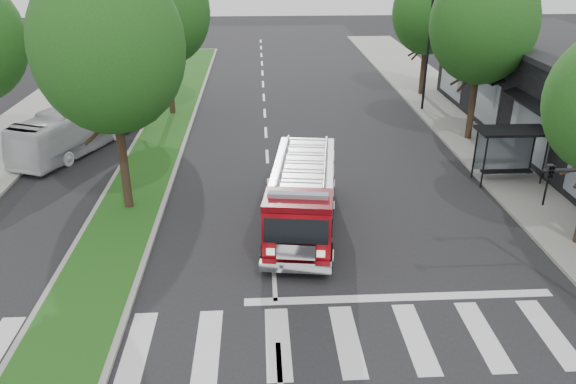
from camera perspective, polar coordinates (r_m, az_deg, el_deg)
The scene contains 11 objects.
ground at distance 19.06m, azimuth -1.38°, elevation -9.32°, with size 140.00×140.00×0.00m, color black.
sidewalk_right at distance 30.74m, azimuth 21.97°, elevation 2.62°, with size 5.00×80.00×0.15m, color gray.
median at distance 35.87m, azimuth -12.02°, elevation 6.89°, with size 3.00×50.00×0.15m.
bus_shelter at distance 27.99m, azimuth 21.66°, elevation 4.91°, with size 3.20×1.60×2.61m.
tree_right_mid at distance 32.38m, azimuth 19.26°, elevation 15.90°, with size 5.60×5.60×9.72m.
tree_right_far at distance 41.85m, azimuth 14.09°, elevation 17.27°, with size 5.00×5.00×8.73m.
tree_median_near at distance 22.86m, azimuth -17.76°, elevation 13.82°, with size 5.80×5.80×10.16m.
tree_median_far at distance 36.50m, azimuth -12.49°, elevation 17.48°, with size 5.60×5.60×9.72m.
streetlight_right_far at distance 37.91m, azimuth 13.87°, elevation 14.52°, with size 2.11×0.20×8.00m.
fire_engine at distance 21.97m, azimuth 1.49°, elevation -0.49°, with size 3.45×8.26×2.78m.
city_bus at distance 32.50m, azimuth -20.40°, elevation 6.22°, with size 2.11×9.01×2.51m, color silver.
Camera 1 is at (-0.41, -15.83, 10.61)m, focal length 35.00 mm.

